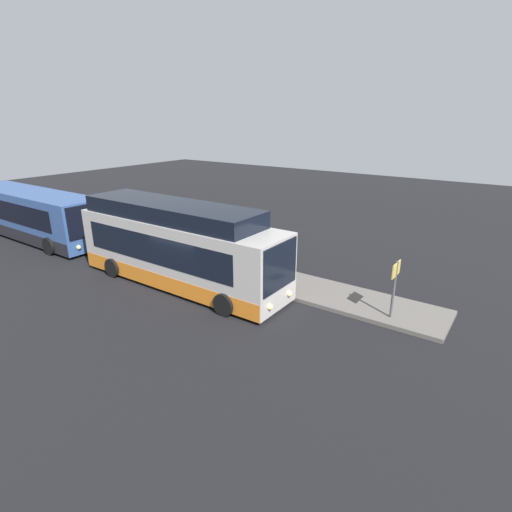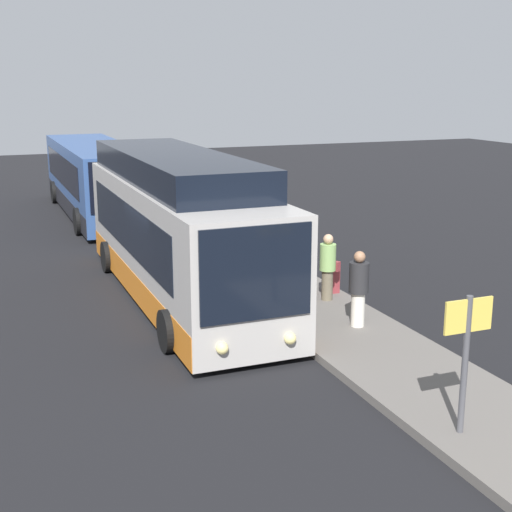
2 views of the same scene
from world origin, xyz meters
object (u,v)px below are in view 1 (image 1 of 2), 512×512
passenger_boarding (258,251)px  passenger_with_bags (291,261)px  bus_second (33,215)px  suitcase (254,258)px  sign_post (395,281)px  passenger_waiting (239,251)px  bus_lead (178,248)px

passenger_boarding → passenger_with_bags: passenger_with_bags is taller
bus_second → suitcase: bearing=14.2°
sign_post → passenger_waiting: bearing=175.1°
passenger_boarding → sign_post: bearing=-39.0°
bus_lead → passenger_boarding: size_ratio=6.38×
passenger_waiting → sign_post: (7.53, -0.64, 0.48)m
passenger_waiting → suitcase: passenger_waiting is taller
passenger_with_bags → suitcase: (-2.52, 0.68, -0.59)m
sign_post → suitcase: bearing=167.4°
bus_lead → passenger_with_bags: bus_lead is taller
bus_lead → suitcase: 4.09m
bus_second → sign_post: bus_second is taller
bus_lead → bus_second: (-12.59, -0.00, -0.23)m
passenger_waiting → suitcase: 1.22m
sign_post → passenger_boarding: bearing=169.7°
passenger_boarding → passenger_waiting: 0.91m
suitcase → bus_second: bearing=-165.8°
passenger_boarding → suitcase: passenger_boarding is taller
suitcase → sign_post: 7.68m
passenger_waiting → bus_second: bearing=35.6°
bus_second → passenger_boarding: size_ratio=6.96×
sign_post → bus_second: bearing=-174.9°
bus_lead → passenger_boarding: (2.12, 3.18, -0.62)m
passenger_boarding → passenger_with_bags: (1.97, -0.27, 0.02)m
bus_lead → sign_post: size_ratio=4.81×
passenger_waiting → passenger_with_bags: (2.64, 0.34, -0.07)m
passenger_with_bags → sign_post: (4.89, -0.98, 0.55)m
suitcase → bus_lead: bearing=-113.6°
sign_post → passenger_with_bags: bearing=168.7°
passenger_with_bags → suitcase: passenger_with_bags is taller
passenger_waiting → sign_post: sign_post is taller
passenger_waiting → sign_post: 7.57m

